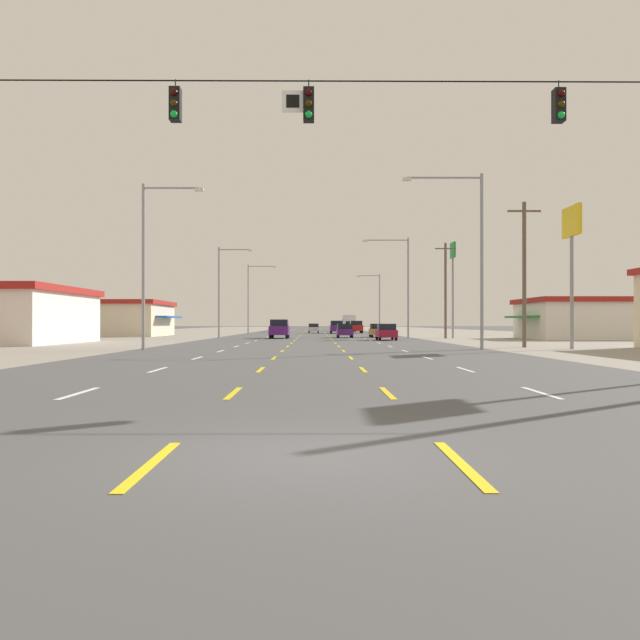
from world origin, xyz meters
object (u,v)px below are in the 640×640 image
(suv_inner_left_near, at_px, (279,329))
(hatchback_inner_right_mid, at_px, (345,331))
(streetlight_right_row_1, at_px, (403,280))
(streetlight_left_row_2, at_px, (251,294))
(hatchback_far_right_nearest, at_px, (386,332))
(box_truck_far_right_distant_c, at_px, (349,322))
(pole_sign_right_row_1, at_px, (572,237))
(streetlight_left_row_1, at_px, (222,286))
(streetlight_left_row_0, at_px, (149,255))
(suv_far_right_farther, at_px, (356,327))
(sedan_far_left_distant_a, at_px, (275,328))
(suv_far_right_distant_b, at_px, (350,326))
(pole_sign_right_row_2, at_px, (453,267))
(hatchback_center_turn_farthest, at_px, (314,328))
(hatchback_far_right_midfar, at_px, (378,330))
(streetlight_right_row_0, at_px, (473,247))
(streetlight_right_row_2, at_px, (377,299))
(suv_inner_right_far, at_px, (336,327))

(suv_inner_left_near, bearing_deg, hatchback_inner_right_mid, 20.40)
(streetlight_right_row_1, relative_size, streetlight_left_row_2, 1.01)
(hatchback_far_right_nearest, bearing_deg, box_truck_far_right_distant_c, 89.76)
(pole_sign_right_row_1, height_order, streetlight_left_row_2, streetlight_left_row_2)
(box_truck_far_right_distant_c, bearing_deg, streetlight_left_row_1, -104.97)
(streetlight_left_row_0, bearing_deg, suv_far_right_farther, 75.94)
(sedan_far_left_distant_a, relative_size, suv_far_right_distant_b, 0.92)
(streetlight_left_row_1, bearing_deg, suv_far_right_distant_b, 72.79)
(hatchback_inner_right_mid, xyz_separation_m, pole_sign_right_row_2, (11.39, -2.32, 6.74))
(hatchback_center_turn_farthest, bearing_deg, box_truck_far_right_distant_c, 75.16)
(pole_sign_right_row_1, distance_m, pole_sign_right_row_2, 29.52)
(hatchback_center_turn_farthest, distance_m, sedan_far_left_distant_a, 15.14)
(streetlight_left_row_1, bearing_deg, hatchback_far_right_nearest, -28.44)
(pole_sign_right_row_2, bearing_deg, streetlight_left_row_2, 127.66)
(streetlight_left_row_0, bearing_deg, hatchback_far_right_midfar, 63.95)
(hatchback_far_right_nearest, xyz_separation_m, streetlight_right_row_0, (2.84, -22.02, 5.39))
(pole_sign_right_row_1, distance_m, streetlight_right_row_0, 6.32)
(suv_inner_left_near, xyz_separation_m, pole_sign_right_row_2, (18.40, 0.29, 6.49))
(pole_sign_right_row_2, bearing_deg, hatchback_center_turn_farthest, 111.89)
(hatchback_center_turn_farthest, bearing_deg, streetlight_left_row_0, -98.26)
(streetlight_right_row_2, bearing_deg, hatchback_inner_right_mid, -102.24)
(suv_far_right_farther, xyz_separation_m, streetlight_left_row_1, (-16.57, -35.20, 4.56))
(suv_inner_right_far, relative_size, box_truck_far_right_distant_c, 0.68)
(suv_inner_right_far, bearing_deg, suv_far_right_farther, 48.72)
(suv_far_right_farther, height_order, pole_sign_right_row_2, pole_sign_right_row_2)
(hatchback_center_turn_farthest, bearing_deg, sedan_far_left_distant_a, 117.62)
(hatchback_center_turn_farthest, xyz_separation_m, streetlight_left_row_1, (-9.75, -36.19, 4.80))
(hatchback_far_right_midfar, distance_m, sedan_far_left_distant_a, 47.95)
(pole_sign_right_row_1, xyz_separation_m, pole_sign_right_row_2, (-1.09, 29.49, 0.66))
(box_truck_far_right_distant_c, xyz_separation_m, pole_sign_right_row_2, (7.68, -63.96, 5.69))
(hatchback_far_right_nearest, relative_size, pole_sign_right_row_1, 0.44)
(streetlight_left_row_2, bearing_deg, suv_inner_left_near, -79.20)
(hatchback_far_right_nearest, xyz_separation_m, streetlight_left_row_0, (-16.62, -22.02, 4.91))
(hatchback_inner_right_mid, xyz_separation_m, streetlight_right_row_1, (6.24, -1.57, 5.49))
(suv_inner_right_far, relative_size, streetlight_left_row_1, 0.50)
(hatchback_far_right_nearest, bearing_deg, streetlight_right_row_0, -82.66)
(streetlight_right_row_1, height_order, streetlight_left_row_2, streetlight_right_row_1)
(hatchback_far_right_nearest, height_order, box_truck_far_right_distant_c, box_truck_far_right_distant_c)
(sedan_far_left_distant_a, bearing_deg, streetlight_right_row_0, -78.28)
(suv_far_right_distant_b, height_order, streetlight_left_row_2, streetlight_left_row_2)
(suv_far_right_farther, height_order, streetlight_left_row_1, streetlight_left_row_1)
(suv_inner_right_far, relative_size, suv_far_right_farther, 1.00)
(box_truck_far_right_distant_c, height_order, streetlight_right_row_0, streetlight_right_row_0)
(pole_sign_right_row_1, bearing_deg, box_truck_far_right_distant_c, 95.36)
(suv_far_right_farther, xyz_separation_m, pole_sign_right_row_2, (8.02, -35.94, 6.49))
(box_truck_far_right_distant_c, bearing_deg, streetlight_right_row_2, -85.25)
(box_truck_far_right_distant_c, height_order, streetlight_left_row_1, streetlight_left_row_1)
(pole_sign_right_row_2, bearing_deg, hatchback_inner_right_mid, 168.51)
(box_truck_far_right_distant_c, bearing_deg, pole_sign_right_row_1, -84.64)
(streetlight_right_row_1, bearing_deg, suv_far_right_distant_b, 92.99)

